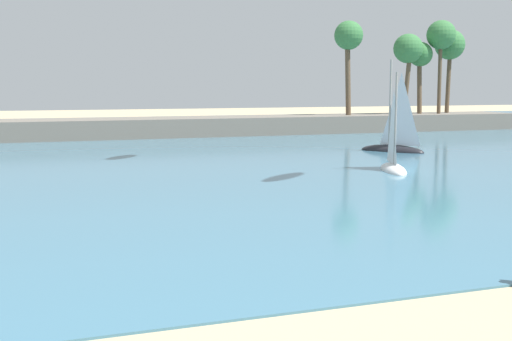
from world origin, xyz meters
The scene contains 4 objects.
sea centered at (0.00, 52.66, 0.03)m, with size 220.00×88.04×0.06m, color teal.
palm_headland centered at (-0.30, 56.62, 3.15)m, with size 91.28×6.32×13.13m.
sailboat_near_shore centered at (14.15, 27.77, 0.59)m, with size 2.51×4.26×5.93m.
sailboat_toward_headland centered at (19.82, 37.03, 0.70)m, with size 3.99×4.90×7.14m.
Camera 1 is at (-4.97, -3.35, 4.81)m, focal length 44.66 mm.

